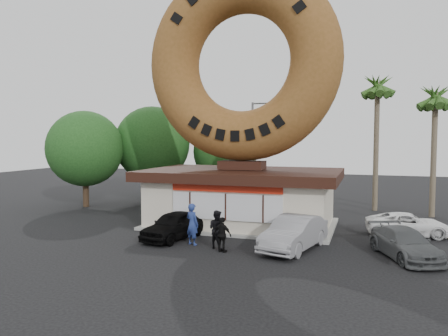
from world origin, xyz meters
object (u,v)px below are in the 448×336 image
at_px(donut_shop, 242,195).
at_px(giant_donut, 242,63).
at_px(street_lamp, 254,146).
at_px(car_silver, 294,233).
at_px(person_right, 222,235).
at_px(car_white, 408,224).
at_px(person_center, 217,229).
at_px(person_left, 192,224).
at_px(car_black, 174,225).
at_px(car_grey, 405,243).

relative_size(donut_shop, giant_donut, 0.99).
bearing_deg(street_lamp, car_silver, -68.79).
bearing_deg(person_right, car_silver, -138.89).
bearing_deg(donut_shop, car_white, 0.72).
height_order(donut_shop, person_center, donut_shop).
distance_m(donut_shop, person_right, 6.27).
bearing_deg(car_white, giant_donut, 84.56).
distance_m(donut_shop, person_left, 5.41).
relative_size(person_center, car_black, 0.43).
distance_m(donut_shop, person_center, 5.60).
relative_size(street_lamp, person_center, 4.47).
distance_m(giant_donut, car_grey, 13.13).
bearing_deg(car_black, car_grey, 9.97).
distance_m(giant_donut, street_lamp, 11.32).
height_order(giant_donut, car_white, giant_donut).
height_order(person_left, car_white, person_left).
distance_m(person_left, car_silver, 4.85).
distance_m(donut_shop, street_lamp, 10.54).
relative_size(car_grey, car_white, 1.01).
height_order(person_right, car_white, person_right).
relative_size(donut_shop, person_center, 6.26).
relative_size(donut_shop, street_lamp, 1.40).
bearing_deg(street_lamp, person_left, -86.68).
xyz_separation_m(donut_shop, giant_donut, (0.00, 0.02, 7.69)).
bearing_deg(car_grey, person_center, 163.88).
height_order(donut_shop, person_right, donut_shop).
bearing_deg(donut_shop, person_right, -82.10).
bearing_deg(person_left, giant_donut, -76.16).
xyz_separation_m(car_black, car_grey, (10.91, -0.10, -0.07)).
bearing_deg(car_silver, person_left, -158.80).
relative_size(person_center, person_right, 1.12).
bearing_deg(person_left, car_white, -127.60).
distance_m(car_silver, car_white, 7.09).
xyz_separation_m(person_center, car_white, (8.71, 5.63, -0.30)).
relative_size(giant_donut, person_right, 7.11).
height_order(donut_shop, car_black, donut_shop).
height_order(car_silver, car_grey, car_silver).
relative_size(person_left, car_silver, 0.43).
bearing_deg(person_right, person_left, -10.90).
distance_m(person_left, car_black, 1.63).
height_order(person_left, car_grey, person_left).
xyz_separation_m(street_lamp, car_silver, (5.69, -14.66, -3.71)).
xyz_separation_m(person_center, car_silver, (3.46, 0.87, -0.12)).
bearing_deg(donut_shop, person_left, -100.43).
xyz_separation_m(person_left, person_center, (1.34, -0.25, -0.11)).
xyz_separation_m(donut_shop, car_silver, (3.83, -4.64, -1.00)).
bearing_deg(person_right, car_black, -13.33).
bearing_deg(giant_donut, car_grey, -28.03).
distance_m(person_left, person_right, 2.03).
distance_m(donut_shop, giant_donut, 7.69).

